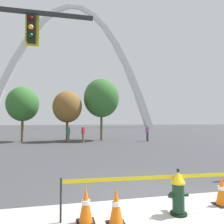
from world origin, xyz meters
TOP-DOWN VIEW (x-y plane):
  - ground_plane at (0.00, 0.00)m, footprint 240.00×240.00m
  - fire_hydrant at (0.29, -0.95)m, footprint 0.46×0.48m
  - caution_tape_barrier at (0.42, -0.92)m, footprint 5.31×0.29m
  - traffic_cone_by_hydrant at (-1.15, -1.11)m, footprint 0.36×0.36m
  - traffic_cone_mid_sidewalk at (1.58, -0.72)m, footprint 0.36×0.36m
  - traffic_cone_curb_edge at (-1.72, -0.91)m, footprint 0.36×0.36m
  - monument_arch at (0.00, 63.63)m, footprint 53.99×2.20m
  - tree_far_left at (-6.47, 17.20)m, footprint 3.15×3.15m
  - tree_left_mid at (-2.08, 16.57)m, footprint 2.94×2.94m
  - tree_center_left at (1.53, 17.15)m, footprint 3.81×3.81m
  - pedestrian_walking_left at (-0.58, 15.03)m, footprint 0.34×0.39m
  - pedestrian_standing_center at (-1.96, 15.42)m, footprint 0.33×0.39m
  - pedestrian_walking_right at (5.97, 15.08)m, footprint 0.38×0.39m

SIDE VIEW (x-z plane):
  - ground_plane at x=0.00m, z-range 0.00..0.00m
  - traffic_cone_by_hydrant at x=-1.15m, z-range -0.01..0.72m
  - traffic_cone_mid_sidewalk at x=1.58m, z-range -0.01..0.72m
  - traffic_cone_curb_edge at x=-1.72m, z-range -0.01..0.72m
  - fire_hydrant at x=0.29m, z-range -0.03..0.96m
  - caution_tape_barrier at x=0.42m, z-range 0.17..1.06m
  - pedestrian_walking_left at x=-0.58m, z-range 0.02..1.61m
  - pedestrian_standing_center at x=-1.96m, z-range 0.02..1.61m
  - pedestrian_walking_right at x=5.97m, z-range 0.02..1.61m
  - tree_left_mid at x=-2.08m, z-range 0.94..6.09m
  - tree_far_left at x=-6.47m, z-range 1.01..6.53m
  - tree_center_left at x=1.53m, z-range 1.23..7.89m
  - monument_arch at x=0.00m, z-range -2.25..38.55m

